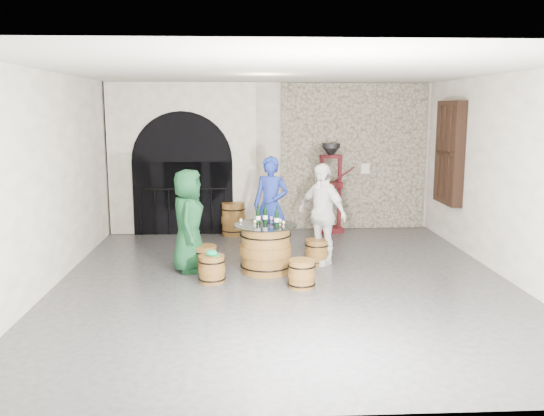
{
  "coord_description": "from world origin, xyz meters",
  "views": [
    {
      "loc": [
        -0.63,
        -8.61,
        2.66
      ],
      "look_at": [
        -0.16,
        0.61,
        1.05
      ],
      "focal_mm": 38.0,
      "sensor_mm": 36.0,
      "label": 1
    }
  ],
  "objects_px": {
    "person_white": "(322,214)",
    "wine_bottle_left": "(258,216)",
    "barrel_stool_right": "(317,252)",
    "wine_bottle_right": "(265,215)",
    "barrel_stool_near_left": "(212,269)",
    "side_barrel": "(233,219)",
    "barrel_table": "(266,249)",
    "person_blue": "(271,206)",
    "barrel_stool_left": "(205,259)",
    "wine_bottle_center": "(277,218)",
    "person_green": "(188,221)",
    "corking_press": "(331,181)",
    "barrel_stool_far": "(270,245)",
    "barrel_stool_near_right": "(302,274)"
  },
  "relations": [
    {
      "from": "barrel_stool_near_left",
      "to": "person_blue",
      "type": "bearing_deg",
      "value": 59.78
    },
    {
      "from": "barrel_stool_left",
      "to": "barrel_stool_far",
      "type": "height_order",
      "value": "same"
    },
    {
      "from": "barrel_stool_near_left",
      "to": "person_green",
      "type": "bearing_deg",
      "value": 121.88
    },
    {
      "from": "barrel_table",
      "to": "barrel_stool_near_left",
      "type": "bearing_deg",
      "value": -147.95
    },
    {
      "from": "person_green",
      "to": "side_barrel",
      "type": "height_order",
      "value": "person_green"
    },
    {
      "from": "person_white",
      "to": "wine_bottle_left",
      "type": "xyz_separation_m",
      "value": [
        -1.1,
        -0.41,
        0.05
      ]
    },
    {
      "from": "barrel_stool_right",
      "to": "wine_bottle_right",
      "type": "height_order",
      "value": "wine_bottle_right"
    },
    {
      "from": "person_blue",
      "to": "person_white",
      "type": "height_order",
      "value": "person_blue"
    },
    {
      "from": "person_white",
      "to": "side_barrel",
      "type": "bearing_deg",
      "value": 172.34
    },
    {
      "from": "person_green",
      "to": "corking_press",
      "type": "height_order",
      "value": "corking_press"
    },
    {
      "from": "barrel_stool_near_left",
      "to": "side_barrel",
      "type": "distance_m",
      "value": 3.38
    },
    {
      "from": "barrel_stool_far",
      "to": "side_barrel",
      "type": "relative_size",
      "value": 0.62
    },
    {
      "from": "person_blue",
      "to": "wine_bottle_left",
      "type": "height_order",
      "value": "person_blue"
    },
    {
      "from": "barrel_stool_far",
      "to": "person_blue",
      "type": "height_order",
      "value": "person_blue"
    },
    {
      "from": "wine_bottle_left",
      "to": "corking_press",
      "type": "bearing_deg",
      "value": 61.13
    },
    {
      "from": "barrel_table",
      "to": "wine_bottle_right",
      "type": "relative_size",
      "value": 3.17
    },
    {
      "from": "person_blue",
      "to": "barrel_stool_near_right",
      "type": "bearing_deg",
      "value": -57.39
    },
    {
      "from": "wine_bottle_right",
      "to": "side_barrel",
      "type": "xyz_separation_m",
      "value": [
        -0.57,
        2.7,
        -0.58
      ]
    },
    {
      "from": "barrel_table",
      "to": "barrel_stool_near_left",
      "type": "distance_m",
      "value": 1.02
    },
    {
      "from": "barrel_stool_near_right",
      "to": "wine_bottle_left",
      "type": "height_order",
      "value": "wine_bottle_left"
    },
    {
      "from": "side_barrel",
      "to": "wine_bottle_left",
      "type": "bearing_deg",
      "value": -80.64
    },
    {
      "from": "barrel_table",
      "to": "person_green",
      "type": "height_order",
      "value": "person_green"
    },
    {
      "from": "person_blue",
      "to": "corking_press",
      "type": "distance_m",
      "value": 2.34
    },
    {
      "from": "barrel_stool_near_left",
      "to": "corking_press",
      "type": "bearing_deg",
      "value": 56.5
    },
    {
      "from": "barrel_stool_right",
      "to": "wine_bottle_right",
      "type": "relative_size",
      "value": 1.32
    },
    {
      "from": "barrel_stool_right",
      "to": "barrel_table",
      "type": "bearing_deg",
      "value": -153.84
    },
    {
      "from": "barrel_table",
      "to": "person_green",
      "type": "xyz_separation_m",
      "value": [
        -1.26,
        0.12,
        0.45
      ]
    },
    {
      "from": "barrel_stool_near_left",
      "to": "wine_bottle_center",
      "type": "xyz_separation_m",
      "value": [
        1.03,
        0.42,
        0.71
      ]
    },
    {
      "from": "barrel_table",
      "to": "corking_press",
      "type": "relative_size",
      "value": 0.54
    },
    {
      "from": "wine_bottle_left",
      "to": "wine_bottle_center",
      "type": "height_order",
      "value": "same"
    },
    {
      "from": "side_barrel",
      "to": "person_blue",
      "type": "bearing_deg",
      "value": -66.7
    },
    {
      "from": "barrel_stool_left",
      "to": "barrel_stool_near_left",
      "type": "bearing_deg",
      "value": -76.68
    },
    {
      "from": "barrel_stool_right",
      "to": "wine_bottle_right",
      "type": "bearing_deg",
      "value": -161.12
    },
    {
      "from": "wine_bottle_center",
      "to": "corking_press",
      "type": "distance_m",
      "value": 3.44
    },
    {
      "from": "barrel_table",
      "to": "barrel_stool_near_left",
      "type": "height_order",
      "value": "barrel_table"
    },
    {
      "from": "barrel_stool_far",
      "to": "wine_bottle_right",
      "type": "distance_m",
      "value": 1.12
    },
    {
      "from": "barrel_stool_left",
      "to": "wine_bottle_center",
      "type": "xyz_separation_m",
      "value": [
        1.17,
        -0.21,
        0.71
      ]
    },
    {
      "from": "person_white",
      "to": "barrel_stool_near_left",
      "type": "bearing_deg",
      "value": -102.14
    },
    {
      "from": "person_white",
      "to": "wine_bottle_right",
      "type": "xyz_separation_m",
      "value": [
        -0.98,
        -0.35,
        0.05
      ]
    },
    {
      "from": "side_barrel",
      "to": "person_white",
      "type": "bearing_deg",
      "value": -56.54
    },
    {
      "from": "wine_bottle_right",
      "to": "wine_bottle_center",
      "type": "bearing_deg",
      "value": -54.61
    },
    {
      "from": "barrel_stool_left",
      "to": "person_green",
      "type": "bearing_deg",
      "value": 174.58
    },
    {
      "from": "barrel_stool_left",
      "to": "person_blue",
      "type": "relative_size",
      "value": 0.24
    },
    {
      "from": "barrel_stool_left",
      "to": "wine_bottle_right",
      "type": "height_order",
      "value": "wine_bottle_right"
    },
    {
      "from": "barrel_stool_near_left",
      "to": "wine_bottle_left",
      "type": "distance_m",
      "value": 1.19
    },
    {
      "from": "person_white",
      "to": "side_barrel",
      "type": "relative_size",
      "value": 2.52
    },
    {
      "from": "barrel_table",
      "to": "barrel_stool_near_right",
      "type": "height_order",
      "value": "barrel_table"
    },
    {
      "from": "barrel_stool_far",
      "to": "barrel_stool_near_left",
      "type": "distance_m",
      "value": 1.81
    },
    {
      "from": "person_blue",
      "to": "person_white",
      "type": "bearing_deg",
      "value": -16.88
    },
    {
      "from": "barrel_stool_near_right",
      "to": "person_green",
      "type": "bearing_deg",
      "value": 150.68
    }
  ]
}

